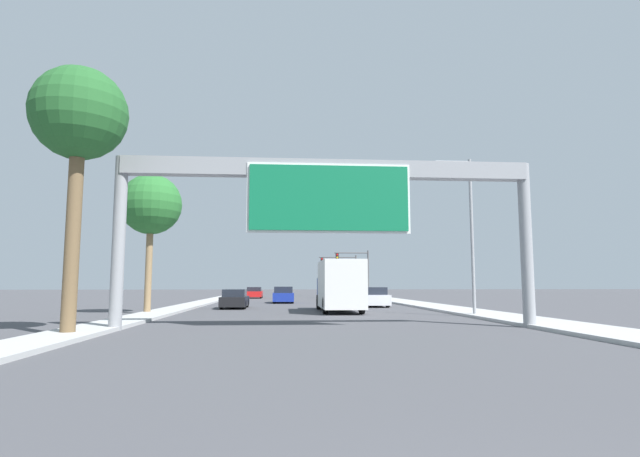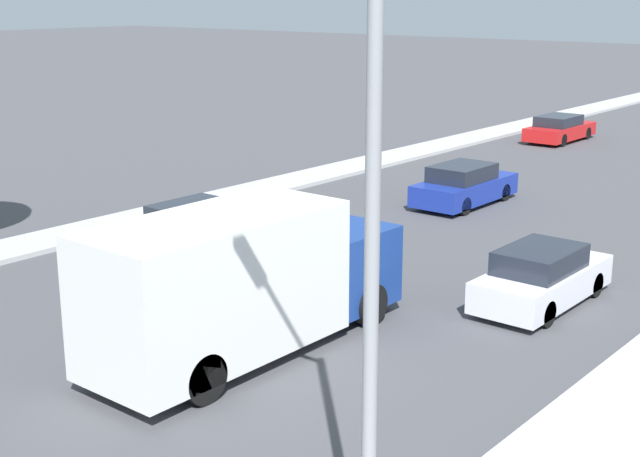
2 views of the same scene
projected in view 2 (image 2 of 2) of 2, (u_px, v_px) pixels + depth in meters
The scene contains 7 objects.
median_strip_left at pixel (493, 133), 48.24m from camera, with size 2.00×120.00×0.15m.
car_far_right at pixel (559, 129), 45.92m from camera, with size 1.90×4.76×1.35m.
car_near_center at pixel (464, 186), 32.22m from camera, with size 1.88×4.60×1.50m.
car_mid_right at pixel (542, 277), 21.87m from camera, with size 1.76×4.43×1.50m.
car_mid_center at pixel (196, 225), 27.01m from camera, with size 1.78×4.53×1.37m.
truck_box_primary at pixel (242, 282), 18.65m from camera, with size 2.44×7.90×3.17m.
street_lamp_right at pixel (353, 210), 10.11m from camera, with size 2.35×0.28×8.72m.
Camera 2 is at (14.29, 17.06, 7.50)m, focal length 50.00 mm.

